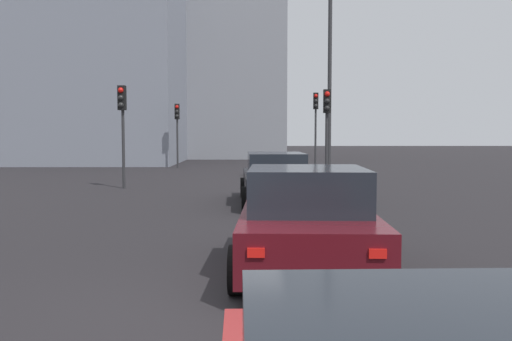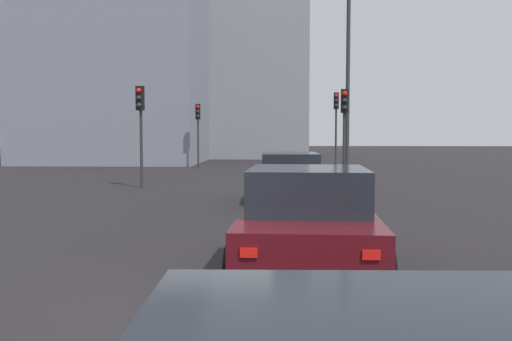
% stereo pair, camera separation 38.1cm
% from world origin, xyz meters
% --- Properties ---
extents(ground_plane, '(160.00, 160.00, 0.20)m').
position_xyz_m(ground_plane, '(0.00, 0.00, -0.10)').
color(ground_plane, black).
extents(car_black_left_lead, '(4.82, 2.14, 1.49)m').
position_xyz_m(car_black_left_lead, '(9.68, -1.61, 0.73)').
color(car_black_left_lead, black).
rests_on(car_black_left_lead, ground_plane).
extents(car_maroon_left_second, '(4.21, 2.25, 1.56)m').
position_xyz_m(car_maroon_left_second, '(1.80, -1.74, 0.75)').
color(car_maroon_left_second, '#510F16').
rests_on(car_maroon_left_second, ground_plane).
extents(traffic_light_near_left, '(0.32, 0.29, 3.73)m').
position_xyz_m(traffic_light_near_left, '(14.88, -3.80, 2.69)').
color(traffic_light_near_left, '#2D2D30').
rests_on(traffic_light_near_left, ground_plane).
extents(traffic_light_near_right, '(0.32, 0.30, 4.27)m').
position_xyz_m(traffic_light_near_right, '(23.99, -4.41, 3.06)').
color(traffic_light_near_right, '#2D2D30').
rests_on(traffic_light_near_right, ground_plane).
extents(traffic_light_far_left, '(0.33, 0.30, 3.80)m').
position_xyz_m(traffic_light_far_left, '(14.00, 3.87, 2.74)').
color(traffic_light_far_left, '#2D2D30').
rests_on(traffic_light_far_left, ground_plane).
extents(traffic_light_far_right, '(0.32, 0.29, 3.75)m').
position_xyz_m(traffic_light_far_right, '(25.73, 3.46, 2.71)').
color(traffic_light_far_right, '#2D2D30').
rests_on(traffic_light_far_right, ground_plane).
extents(street_lamp_kerbside, '(0.56, 0.36, 8.09)m').
position_xyz_m(street_lamp_kerbside, '(16.12, -4.06, 4.71)').
color(street_lamp_kerbside, '#2D2D30').
rests_on(street_lamp_kerbside, ground_plane).
extents(building_facade_left, '(12.84, 11.18, 12.93)m').
position_xyz_m(building_facade_left, '(42.45, 2.00, 6.47)').
color(building_facade_left, gray).
rests_on(building_facade_left, ground_plane).
extents(building_facade_center, '(15.20, 11.75, 13.97)m').
position_xyz_m(building_facade_center, '(34.34, 10.00, 6.99)').
color(building_facade_center, gray).
rests_on(building_facade_center, ground_plane).
extents(building_facade_right, '(10.34, 8.42, 17.03)m').
position_xyz_m(building_facade_right, '(42.24, 16.00, 8.52)').
color(building_facade_right, gray).
rests_on(building_facade_right, ground_plane).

